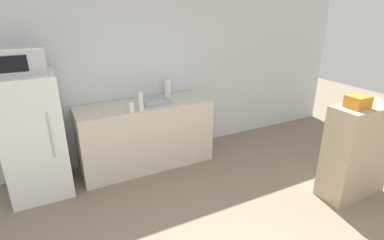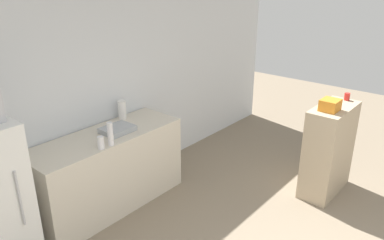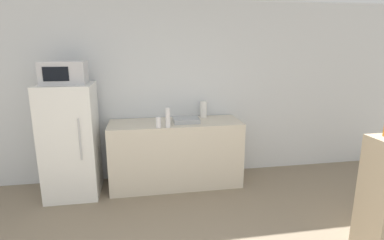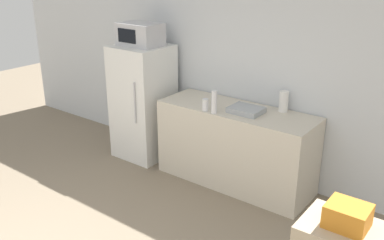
{
  "view_description": "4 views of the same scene",
  "coord_description": "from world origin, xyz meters",
  "px_view_note": "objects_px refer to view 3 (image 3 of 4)",
  "views": [
    {
      "loc": [
        -0.97,
        -0.81,
        2.19
      ],
      "look_at": [
        0.53,
        2.11,
        0.92
      ],
      "focal_mm": 28.0,
      "sensor_mm": 36.0,
      "label": 1
    },
    {
      "loc": [
        -2.09,
        -0.29,
        2.64
      ],
      "look_at": [
        0.61,
        1.99,
        1.23
      ],
      "focal_mm": 35.0,
      "sensor_mm": 36.0,
      "label": 2
    },
    {
      "loc": [
        -0.24,
        -1.07,
        1.93
      ],
      "look_at": [
        0.29,
        1.94,
        1.19
      ],
      "focal_mm": 28.0,
      "sensor_mm": 36.0,
      "label": 3
    },
    {
      "loc": [
        2.57,
        -0.97,
        2.52
      ],
      "look_at": [
        0.26,
        2.09,
        1.06
      ],
      "focal_mm": 40.0,
      "sensor_mm": 36.0,
      "label": 4
    }
  ],
  "objects_px": {
    "bottle_short": "(158,122)",
    "bottle_tall": "(168,118)",
    "refrigerator": "(71,141)",
    "microwave": "(64,73)",
    "paper_towel_roll": "(203,109)"
  },
  "relations": [
    {
      "from": "refrigerator",
      "to": "bottle_tall",
      "type": "height_order",
      "value": "refrigerator"
    },
    {
      "from": "refrigerator",
      "to": "microwave",
      "type": "distance_m",
      "value": 0.88
    },
    {
      "from": "refrigerator",
      "to": "bottle_short",
      "type": "relative_size",
      "value": 10.9
    },
    {
      "from": "refrigerator",
      "to": "bottle_tall",
      "type": "relative_size",
      "value": 5.81
    },
    {
      "from": "refrigerator",
      "to": "bottle_short",
      "type": "bearing_deg",
      "value": -9.82
    },
    {
      "from": "bottle_tall",
      "to": "bottle_short",
      "type": "height_order",
      "value": "bottle_tall"
    },
    {
      "from": "bottle_short",
      "to": "refrigerator",
      "type": "bearing_deg",
      "value": 170.18
    },
    {
      "from": "microwave",
      "to": "bottle_short",
      "type": "height_order",
      "value": "microwave"
    },
    {
      "from": "bottle_tall",
      "to": "bottle_short",
      "type": "relative_size",
      "value": 1.88
    },
    {
      "from": "refrigerator",
      "to": "bottle_tall",
      "type": "distance_m",
      "value": 1.31
    },
    {
      "from": "microwave",
      "to": "paper_towel_roll",
      "type": "relative_size",
      "value": 2.27
    },
    {
      "from": "refrigerator",
      "to": "microwave",
      "type": "height_order",
      "value": "microwave"
    },
    {
      "from": "bottle_short",
      "to": "bottle_tall",
      "type": "bearing_deg",
      "value": -4.01
    },
    {
      "from": "microwave",
      "to": "bottle_tall",
      "type": "xyz_separation_m",
      "value": [
        1.26,
        -0.2,
        -0.58
      ]
    },
    {
      "from": "bottle_short",
      "to": "paper_towel_roll",
      "type": "bearing_deg",
      "value": 35.21
    }
  ]
}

